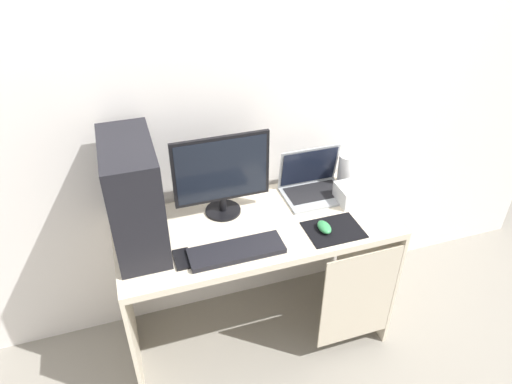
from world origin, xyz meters
TOP-DOWN VIEW (x-y plane):
  - ground_plane at (0.00, 0.00)m, footprint 8.00×8.00m
  - wall_back at (0.00, 0.33)m, footprint 4.00×0.05m
  - desk at (0.02, -0.01)m, footprint 1.32×0.59m
  - pc_tower at (-0.53, 0.03)m, footprint 0.21×0.45m
  - monitor at (-0.12, 0.13)m, footprint 0.46×0.17m
  - laptop at (0.36, 0.16)m, footprint 0.32×0.24m
  - speaker at (0.56, 0.18)m, footprint 0.09×0.09m
  - projector at (0.54, 0.02)m, footprint 0.20×0.14m
  - keyboard at (-0.15, -0.17)m, footprint 0.42×0.14m
  - mousepad at (0.33, -0.16)m, footprint 0.26×0.20m
  - mouse_left at (0.28, -0.15)m, footprint 0.06×0.10m
  - cell_phone at (-0.38, -0.14)m, footprint 0.07×0.13m

SIDE VIEW (x-z plane):
  - ground_plane at x=0.00m, z-range 0.00..0.00m
  - desk at x=0.02m, z-range 0.22..0.99m
  - mousepad at x=0.33m, z-range 0.77..0.78m
  - cell_phone at x=-0.38m, z-range 0.77..0.78m
  - keyboard at x=-0.15m, z-range 0.77..0.80m
  - mouse_left at x=0.28m, z-range 0.78..0.81m
  - projector at x=0.54m, z-range 0.77..0.87m
  - laptop at x=0.36m, z-range 0.70..0.94m
  - speaker at x=0.56m, z-range 0.77..0.94m
  - monitor at x=-0.12m, z-range 0.78..1.20m
  - pc_tower at x=-0.53m, z-range 0.77..1.27m
  - wall_back at x=0.00m, z-range 0.00..2.60m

